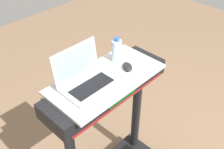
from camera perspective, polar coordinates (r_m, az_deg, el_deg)
name	(u,v)px	position (r m, az deg, el deg)	size (l,w,h in m)	color
desk_board	(106,79)	(1.72, -1.19, -0.88)	(0.75, 0.38, 0.02)	silver
laptop	(85,78)	(1.64, -5.63, -0.79)	(0.33, 0.25, 0.23)	#B7B7BC
computer_mouse	(127,67)	(1.78, 3.26, 1.65)	(0.06, 0.10, 0.03)	black
water_bottle	(117,50)	(1.83, 0.97, 5.10)	(0.07, 0.07, 0.18)	silver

